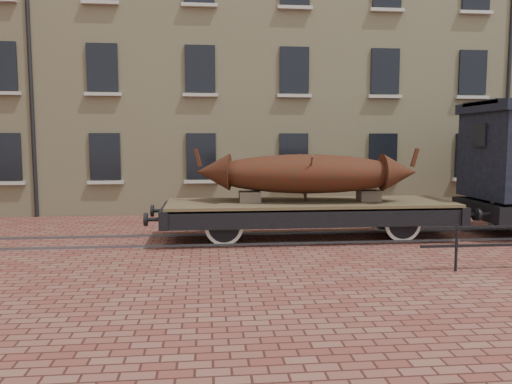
{
  "coord_description": "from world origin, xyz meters",
  "views": [
    {
      "loc": [
        -2.31,
        -13.8,
        2.81
      ],
      "look_at": [
        -0.88,
        0.5,
        1.3
      ],
      "focal_mm": 35.0,
      "sensor_mm": 36.0,
      "label": 1
    }
  ],
  "objects": [
    {
      "name": "flatcar_wagon",
      "position": [
        0.6,
        -0.0,
        0.85
      ],
      "size": [
        9.07,
        2.46,
        1.37
      ],
      "color": "#473D26",
      "rests_on": "ground"
    },
    {
      "name": "iron_boat",
      "position": [
        0.47,
        0.0,
        1.86
      ],
      "size": [
        6.25,
        2.41,
        1.52
      ],
      "color": "#48170A",
      "rests_on": "flatcar_wagon"
    },
    {
      "name": "ground",
      "position": [
        0.0,
        0.0,
        0.0
      ],
      "size": [
        90.0,
        90.0,
        0.0
      ],
      "primitive_type": "plane",
      "color": "brown"
    },
    {
      "name": "rail_track",
      "position": [
        0.0,
        0.0,
        0.03
      ],
      "size": [
        30.0,
        1.52,
        0.06
      ],
      "color": "#59595E",
      "rests_on": "ground"
    },
    {
      "name": "warehouse_cream",
      "position": [
        3.0,
        9.99,
        7.0
      ],
      "size": [
        40.0,
        10.19,
        14.0
      ],
      "color": "#CBBC88",
      "rests_on": "ground"
    }
  ]
}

